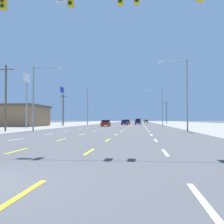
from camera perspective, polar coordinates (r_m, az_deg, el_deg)
name	(u,v)px	position (r m, az deg, el deg)	size (l,w,h in m)	color
ground_plane	(124,126)	(72.01, 2.43, -2.79)	(572.00, 572.00, 0.00)	#4C4C4F
lot_apron_left	(31,125)	(77.46, -16.19, -2.64)	(28.00, 440.00, 0.01)	gray
lot_apron_right	(223,126)	(74.80, 21.74, -2.63)	(28.00, 440.00, 0.01)	gray
lane_markings	(129,124)	(110.46, 3.57, -2.37)	(10.64, 227.60, 0.01)	white
signal_span_wire	(68,37)	(15.93, -9.07, 14.88)	(26.36, 0.53, 9.90)	brown
sedan_inner_left_nearest	(106,123)	(62.49, -1.29, -2.28)	(1.80, 4.50, 1.46)	red
sedan_center_turn_near	(125,122)	(80.32, 2.60, -2.13)	(1.80, 4.50, 1.46)	#4C196B
sedan_inner_right_mid	(138,122)	(86.23, 5.33, -2.09)	(1.80, 4.50, 1.46)	#4C196B
hatchback_center_turn_midfar	(127,122)	(91.47, 3.12, -2.05)	(1.72, 3.90, 1.54)	red
suv_inner_right_far	(138,121)	(116.99, 5.36, -1.82)	(1.98, 4.90, 1.98)	#235B2D
sedan_far_right_farther	(146,121)	(133.81, 7.00, -1.91)	(1.80, 4.50, 1.46)	#B28C33
storefront_left_row_1	(20,115)	(68.71, -18.26, -0.68)	(10.66, 14.13, 4.96)	#8C6B4C
pole_sign_left_row_1	(27,87)	(51.51, -17.07, 4.89)	(0.24, 2.22, 9.62)	gray
pole_sign_left_row_2	(62,96)	(75.75, -10.18, 3.30)	(0.24, 2.72, 10.26)	gray
streetlight_left_row_0	(36,93)	(38.87, -15.22, 3.75)	(3.88, 0.26, 8.74)	gray
streetlight_right_row_0	(184,90)	(36.79, 14.56, 4.45)	(3.84, 0.26, 9.24)	gray
streetlight_left_row_1	(89,104)	(76.64, -4.67, 1.69)	(4.67, 0.26, 10.11)	gray
streetlight_right_row_1	(160,104)	(75.58, 9.86, 1.65)	(4.97, 0.26, 9.76)	gray
utility_pole_left_row_0	(6,96)	(39.92, -20.93, 2.99)	(2.20, 0.26, 8.86)	brown
utility_pole_left_row_1	(63,109)	(73.49, -9.91, 0.61)	(2.20, 0.26, 8.24)	brown
utility_pole_right_row_2	(166,112)	(110.75, 11.09, 0.01)	(2.20, 0.26, 8.74)	brown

